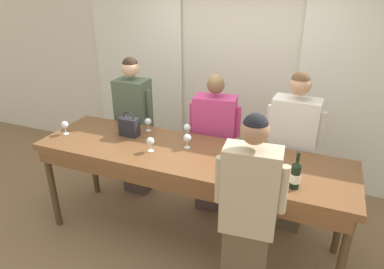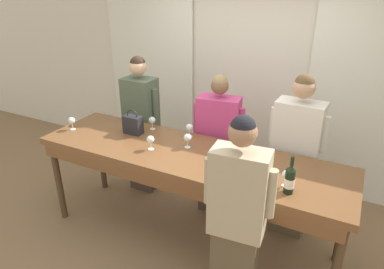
{
  "view_description": "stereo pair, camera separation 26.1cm",
  "coord_description": "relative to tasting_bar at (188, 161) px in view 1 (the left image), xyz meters",
  "views": [
    {
      "loc": [
        1.12,
        -2.66,
        2.51
      ],
      "look_at": [
        0.0,
        0.09,
        1.17
      ],
      "focal_mm": 32.0,
      "sensor_mm": 36.0,
      "label": 1
    },
    {
      "loc": [
        1.36,
        -2.55,
        2.51
      ],
      "look_at": [
        0.0,
        0.09,
        1.17
      ],
      "focal_mm": 32.0,
      "sensor_mm": 36.0,
      "label": 2
    }
  ],
  "objects": [
    {
      "name": "guest_olive_jacket",
      "position": [
        -0.96,
        0.63,
        -0.05
      ],
      "size": [
        0.49,
        0.28,
        1.73
      ],
      "color": "#473833",
      "rests_on": "ground_plane"
    },
    {
      "name": "ground_plane",
      "position": [
        0.0,
        0.02,
        -0.93
      ],
      "size": [
        18.0,
        18.0,
        0.0
      ],
      "primitive_type": "plane",
      "color": "#846647"
    },
    {
      "name": "curtain_panel_right",
      "position": [
        1.45,
        1.61,
        0.41
      ],
      "size": [
        1.37,
        0.03,
        2.69
      ],
      "color": "white",
      "rests_on": "ground_plane"
    },
    {
      "name": "wine_glass_back_mid",
      "position": [
        0.96,
        -0.14,
        0.19
      ],
      "size": [
        0.08,
        0.08,
        0.14
      ],
      "color": "white",
      "rests_on": "tasting_bar"
    },
    {
      "name": "handbag",
      "position": [
        -0.72,
        0.14,
        0.19
      ],
      "size": [
        0.2,
        0.11,
        0.27
      ],
      "color": "#232328",
      "rests_on": "tasting_bar"
    },
    {
      "name": "curtain_panel_left",
      "position": [
        -1.45,
        1.61,
        0.41
      ],
      "size": [
        1.37,
        0.03,
        2.69
      ],
      "color": "white",
      "rests_on": "ground_plane"
    },
    {
      "name": "guest_pink_top",
      "position": [
        0.05,
        0.63,
        -0.11
      ],
      "size": [
        0.56,
        0.31,
        1.63
      ],
      "color": "#473833",
      "rests_on": "ground_plane"
    },
    {
      "name": "wall_back",
      "position": [
        0.0,
        1.68,
        0.47
      ],
      "size": [
        12.0,
        0.06,
        2.8
      ],
      "color": "silver",
      "rests_on": "ground_plane"
    },
    {
      "name": "host_pouring",
      "position": [
        0.73,
        -0.61,
        -0.04
      ],
      "size": [
        0.51,
        0.25,
        1.74
      ],
      "color": "brown",
      "rests_on": "ground_plane"
    },
    {
      "name": "wine_glass_center_right",
      "position": [
        -1.37,
        -0.08,
        0.18
      ],
      "size": [
        0.08,
        0.08,
        0.14
      ],
      "color": "white",
      "rests_on": "tasting_bar"
    },
    {
      "name": "wine_glass_center_left",
      "position": [
        -0.05,
        0.11,
        0.19
      ],
      "size": [
        0.08,
        0.08,
        0.14
      ],
      "color": "white",
      "rests_on": "tasting_bar"
    },
    {
      "name": "guest_cream_sweater",
      "position": [
        0.88,
        0.63,
        -0.05
      ],
      "size": [
        0.57,
        0.28,
        1.74
      ],
      "color": "brown",
      "rests_on": "ground_plane"
    },
    {
      "name": "wine_glass_center_mid",
      "position": [
        0.63,
        -0.13,
        0.19
      ],
      "size": [
        0.08,
        0.08,
        0.14
      ],
      "color": "white",
      "rests_on": "tasting_bar"
    },
    {
      "name": "tasting_bar",
      "position": [
        0.0,
        0.0,
        0.0
      ],
      "size": [
        3.03,
        0.85,
        1.02
      ],
      "color": "brown",
      "rests_on": "ground_plane"
    },
    {
      "name": "wine_glass_front_left",
      "position": [
        -0.6,
        0.33,
        0.18
      ],
      "size": [
        0.08,
        0.08,
        0.14
      ],
      "color": "white",
      "rests_on": "tasting_bar"
    },
    {
      "name": "wine_bottle",
      "position": [
        1.0,
        -0.22,
        0.2
      ],
      "size": [
        0.08,
        0.08,
        0.31
      ],
      "color": "black",
      "rests_on": "tasting_bar"
    },
    {
      "name": "wine_glass_front_right",
      "position": [
        -0.35,
        -0.09,
        0.19
      ],
      "size": [
        0.08,
        0.08,
        0.14
      ],
      "color": "white",
      "rests_on": "tasting_bar"
    },
    {
      "name": "wine_glass_front_mid",
      "position": [
        0.78,
        -0.18,
        0.19
      ],
      "size": [
        0.08,
        0.08,
        0.14
      ],
      "color": "white",
      "rests_on": "tasting_bar"
    },
    {
      "name": "wine_glass_back_left",
      "position": [
        -0.15,
        0.34,
        0.19
      ],
      "size": [
        0.08,
        0.08,
        0.14
      ],
      "color": "white",
      "rests_on": "tasting_bar"
    }
  ]
}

